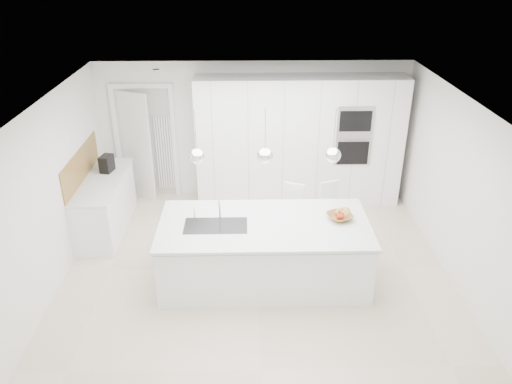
{
  "coord_description": "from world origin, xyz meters",
  "views": [
    {
      "loc": [
        -0.13,
        -6.06,
        4.24
      ],
      "look_at": [
        0.0,
        0.3,
        1.1
      ],
      "focal_mm": 35.0,
      "sensor_mm": 36.0,
      "label": 1
    }
  ],
  "objects_px": {
    "espresso_machine": "(107,164)",
    "bar_stool_right": "(329,215)",
    "island_base": "(264,255)",
    "bar_stool_left": "(294,218)",
    "fruit_bowl": "(340,217)"
  },
  "relations": [
    {
      "from": "island_base",
      "to": "bar_stool_left",
      "type": "relative_size",
      "value": 2.71
    },
    {
      "from": "fruit_bowl",
      "to": "bar_stool_right",
      "type": "xyz_separation_m",
      "value": [
        0.01,
        0.86,
        -0.44
      ]
    },
    {
      "from": "island_base",
      "to": "bar_stool_right",
      "type": "relative_size",
      "value": 2.8
    },
    {
      "from": "fruit_bowl",
      "to": "bar_stool_right",
      "type": "height_order",
      "value": "bar_stool_right"
    },
    {
      "from": "island_base",
      "to": "bar_stool_right",
      "type": "height_order",
      "value": "bar_stool_right"
    },
    {
      "from": "fruit_bowl",
      "to": "espresso_machine",
      "type": "relative_size",
      "value": 1.21
    },
    {
      "from": "island_base",
      "to": "fruit_bowl",
      "type": "xyz_separation_m",
      "value": [
        1.03,
        0.14,
        0.51
      ]
    },
    {
      "from": "bar_stool_right",
      "to": "island_base",
      "type": "bearing_deg",
      "value": -155.06
    },
    {
      "from": "island_base",
      "to": "fruit_bowl",
      "type": "relative_size",
      "value": 8.4
    },
    {
      "from": "espresso_machine",
      "to": "bar_stool_right",
      "type": "height_order",
      "value": "espresso_machine"
    },
    {
      "from": "bar_stool_left",
      "to": "bar_stool_right",
      "type": "bearing_deg",
      "value": 33.34
    },
    {
      "from": "fruit_bowl",
      "to": "bar_stool_left",
      "type": "bearing_deg",
      "value": 126.95
    },
    {
      "from": "espresso_machine",
      "to": "bar_stool_right",
      "type": "bearing_deg",
      "value": -0.67
    },
    {
      "from": "bar_stool_right",
      "to": "espresso_machine",
      "type": "bearing_deg",
      "value": 147.97
    },
    {
      "from": "island_base",
      "to": "bar_stool_left",
      "type": "distance_m",
      "value": 1.0
    }
  ]
}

